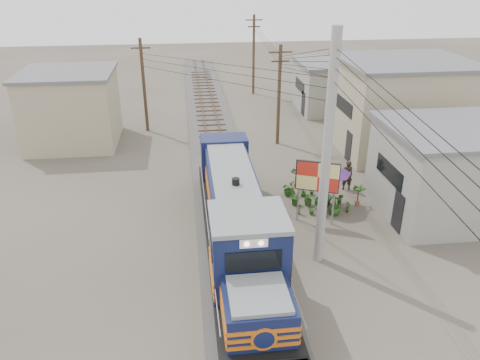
{
  "coord_description": "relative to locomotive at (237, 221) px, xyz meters",
  "views": [
    {
      "loc": [
        -2.04,
        -17.29,
        12.09
      ],
      "look_at": [
        0.49,
        3.5,
        2.2
      ],
      "focal_mm": 35.0,
      "sensor_mm": 36.0,
      "label": 1
    }
  ],
  "objects": [
    {
      "name": "utility_pole_main",
      "position": [
        3.5,
        -0.93,
        3.33
      ],
      "size": [
        0.4,
        0.4,
        10.0
      ],
      "color": "#9E9B93",
      "rests_on": "ground"
    },
    {
      "name": "shophouse_mid",
      "position": [
        12.5,
        11.57,
        1.44
      ],
      "size": [
        8.4,
        7.35,
        6.2
      ],
      "color": "tan",
      "rests_on": "ground"
    },
    {
      "name": "market_umbrella",
      "position": [
        5.34,
        3.91,
        0.53
      ],
      "size": [
        2.64,
        2.64,
        2.5
      ],
      "rotation": [
        0.0,
        0.0,
        -0.18
      ],
      "color": "black",
      "rests_on": "ground"
    },
    {
      "name": "locomotive",
      "position": [
        0.0,
        0.0,
        0.0
      ],
      "size": [
        2.81,
        15.3,
        3.79
      ],
      "color": "black",
      "rests_on": "ground"
    },
    {
      "name": "shophouse_front",
      "position": [
        11.5,
        2.57,
        0.69
      ],
      "size": [
        7.35,
        6.3,
        4.7
      ],
      "color": "gray",
      "rests_on": "ground"
    },
    {
      "name": "power_lines",
      "position": [
        -0.14,
        8.06,
        5.89
      ],
      "size": [
        9.65,
        19.0,
        3.3
      ],
      "color": "black",
      "rests_on": "ground"
    },
    {
      "name": "wooden_pole_left",
      "position": [
        -5.0,
        17.57,
        2.01
      ],
      "size": [
        1.6,
        0.24,
        7.0
      ],
      "color": "#4C3826",
      "rests_on": "ground"
    },
    {
      "name": "ballast",
      "position": [
        0.0,
        9.57,
        -1.59
      ],
      "size": [
        3.6,
        70.0,
        0.16
      ],
      "primitive_type": "cube",
      "color": "#595651",
      "rests_on": "ground"
    },
    {
      "name": "track",
      "position": [
        0.0,
        9.57,
        -1.41
      ],
      "size": [
        1.15,
        70.0,
        0.12
      ],
      "color": "#51331E",
      "rests_on": "ground"
    },
    {
      "name": "billboard",
      "position": [
        4.2,
        2.28,
        0.77
      ],
      "size": [
        2.03,
        0.94,
        3.32
      ],
      "rotation": [
        0.0,
        0.0,
        -0.39
      ],
      "color": "#99999E",
      "rests_on": "ground"
    },
    {
      "name": "shophouse_back",
      "position": [
        11.0,
        21.57,
        0.44
      ],
      "size": [
        6.3,
        6.3,
        4.2
      ],
      "color": "gray",
      "rests_on": "ground"
    },
    {
      "name": "plant_nursery",
      "position": [
        4.66,
        4.06,
        -1.23
      ],
      "size": [
        3.35,
        3.34,
        1.13
      ],
      "color": "#255217",
      "rests_on": "ground"
    },
    {
      "name": "wooden_pole_far",
      "position": [
        4.8,
        27.57,
        2.26
      ],
      "size": [
        1.6,
        0.24,
        7.5
      ],
      "color": "#4C3826",
      "rests_on": "ground"
    },
    {
      "name": "wooden_pole_mid",
      "position": [
        4.5,
        13.57,
        2.01
      ],
      "size": [
        1.6,
        0.24,
        7.0
      ],
      "color": "#4C3826",
      "rests_on": "ground"
    },
    {
      "name": "vendor",
      "position": [
        7.0,
        5.69,
        -0.76
      ],
      "size": [
        0.69,
        0.48,
        1.81
      ],
      "primitive_type": "imported",
      "rotation": [
        0.0,
        0.0,
        3.06
      ],
      "color": "black",
      "rests_on": "ground"
    },
    {
      "name": "shophouse_left",
      "position": [
        -10.0,
        15.57,
        0.94
      ],
      "size": [
        6.3,
        6.3,
        5.2
      ],
      "color": "tan",
      "rests_on": "ground"
    },
    {
      "name": "ground",
      "position": [
        0.0,
        -0.43,
        -1.67
      ],
      "size": [
        120.0,
        120.0,
        0.0
      ],
      "primitive_type": "plane",
      "color": "#473F35",
      "rests_on": "ground"
    }
  ]
}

